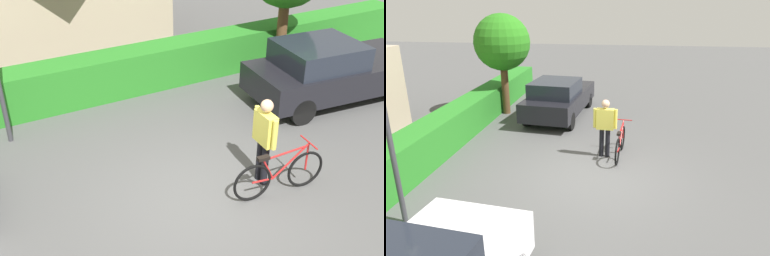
# 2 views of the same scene
# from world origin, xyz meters

# --- Properties ---
(ground_plane) EXTENTS (60.00, 60.00, 0.00)m
(ground_plane) POSITION_xyz_m (0.00, 0.00, 0.00)
(ground_plane) COLOR #4E4E4E
(hedge_row) EXTENTS (19.34, 0.90, 1.06)m
(hedge_row) POSITION_xyz_m (0.00, 4.68, 0.53)
(hedge_row) COLOR #267622
(hedge_row) RESTS_ON ground
(parked_car_far) EXTENTS (4.48, 2.24, 1.51)m
(parked_car_far) POSITION_xyz_m (4.76, 1.84, 0.76)
(parked_car_far) COLOR black
(parked_car_far) RESTS_ON ground
(bicycle) EXTENTS (1.81, 0.50, 0.95)m
(bicycle) POSITION_xyz_m (1.32, -0.58, 0.40)
(bicycle) COLOR black
(bicycle) RESTS_ON ground
(person_rider) EXTENTS (0.23, 0.67, 1.68)m
(person_rider) POSITION_xyz_m (1.27, -0.14, 0.99)
(person_rider) COLOR black
(person_rider) RESTS_ON ground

